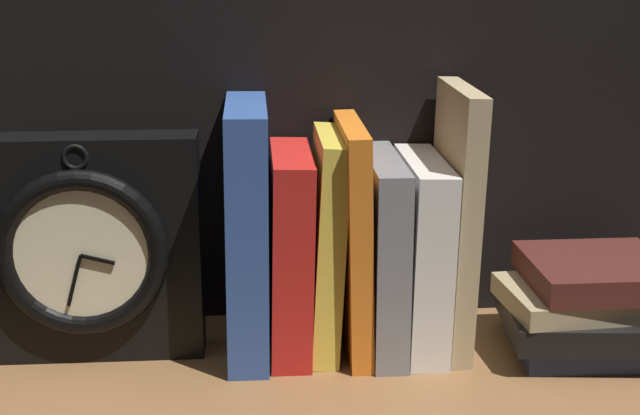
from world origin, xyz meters
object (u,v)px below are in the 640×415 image
at_px(book_blue_modern, 247,229).
at_px(book_orange_pandolfini, 353,237).
at_px(book_tan_shortstories, 455,218).
at_px(framed_clock, 86,249).
at_px(book_yellow_seinlanguage, 326,242).
at_px(book_gray_chess, 383,252).
at_px(book_red_requiem, 290,251).
at_px(book_stack_side, 597,307).
at_px(book_white_catcher, 421,253).

relative_size(book_blue_modern, book_orange_pandolfini, 1.09).
relative_size(book_tan_shortstories, framed_clock, 1.19).
bearing_deg(book_yellow_seinlanguage, framed_clock, -177.33).
bearing_deg(book_gray_chess, book_red_requiem, 180.00).
bearing_deg(book_stack_side, framed_clock, 176.89).
bearing_deg(book_white_catcher, framed_clock, -178.11).
height_order(book_blue_modern, book_gray_chess, book_blue_modern).
distance_m(book_gray_chess, book_tan_shortstories, 0.08).
bearing_deg(framed_clock, book_yellow_seinlanguage, 2.67).
xyz_separation_m(book_red_requiem, book_gray_chess, (0.09, 0.00, -0.00)).
height_order(book_white_catcher, book_stack_side, book_white_catcher).
height_order(book_red_requiem, book_stack_side, book_red_requiem).
bearing_deg(book_white_catcher, book_blue_modern, 180.00).
xyz_separation_m(book_white_catcher, book_tan_shortstories, (0.03, 0.00, 0.03)).
bearing_deg(book_red_requiem, book_yellow_seinlanguage, 0.00).
relative_size(book_yellow_seinlanguage, book_tan_shortstories, 0.83).
distance_m(book_orange_pandolfini, book_white_catcher, 0.07).
relative_size(book_orange_pandolfini, book_tan_shortstories, 0.87).
xyz_separation_m(book_yellow_seinlanguage, book_stack_side, (0.26, -0.04, -0.06)).
height_order(book_gray_chess, framed_clock, framed_clock).
xyz_separation_m(book_orange_pandolfini, book_gray_chess, (0.03, -0.00, -0.02)).
xyz_separation_m(book_red_requiem, book_tan_shortstories, (0.16, 0.00, 0.03)).
bearing_deg(book_red_requiem, book_tan_shortstories, 0.00).
bearing_deg(book_stack_side, book_white_catcher, 167.50).
bearing_deg(book_stack_side, book_red_requiem, 172.84).
distance_m(book_blue_modern, book_tan_shortstories, 0.20).
bearing_deg(book_white_catcher, book_orange_pandolfini, 180.00).
relative_size(book_gray_chess, framed_clock, 0.88).
height_order(book_yellow_seinlanguage, book_orange_pandolfini, book_orange_pandolfini).
bearing_deg(book_orange_pandolfini, book_stack_side, -9.00).
xyz_separation_m(book_blue_modern, book_orange_pandolfini, (0.10, 0.00, -0.01)).
xyz_separation_m(book_gray_chess, book_stack_side, (0.21, -0.04, -0.05)).
bearing_deg(book_yellow_seinlanguage, book_blue_modern, 180.00).
bearing_deg(book_tan_shortstories, book_gray_chess, 180.00).
height_order(book_gray_chess, book_tan_shortstories, book_tan_shortstories).
height_order(book_blue_modern, framed_clock, book_blue_modern).
xyz_separation_m(book_orange_pandolfini, framed_clock, (-0.25, -0.01, -0.00)).
bearing_deg(book_blue_modern, book_red_requiem, 0.00).
relative_size(book_gray_chess, book_white_catcher, 1.01).
distance_m(book_yellow_seinlanguage, book_tan_shortstories, 0.13).
bearing_deg(book_tan_shortstories, framed_clock, -178.28).
relative_size(book_blue_modern, book_tan_shortstories, 0.95).
relative_size(book_red_requiem, framed_clock, 0.91).
distance_m(book_blue_modern, book_red_requiem, 0.05).
height_order(book_blue_modern, book_white_catcher, book_blue_modern).
bearing_deg(book_tan_shortstories, book_stack_side, -15.34).
bearing_deg(book_stack_side, book_blue_modern, 173.71).
xyz_separation_m(book_red_requiem, book_white_catcher, (0.13, 0.00, -0.00)).
xyz_separation_m(book_blue_modern, book_gray_chess, (0.13, 0.00, -0.03)).
bearing_deg(framed_clock, book_tan_shortstories, 1.72).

